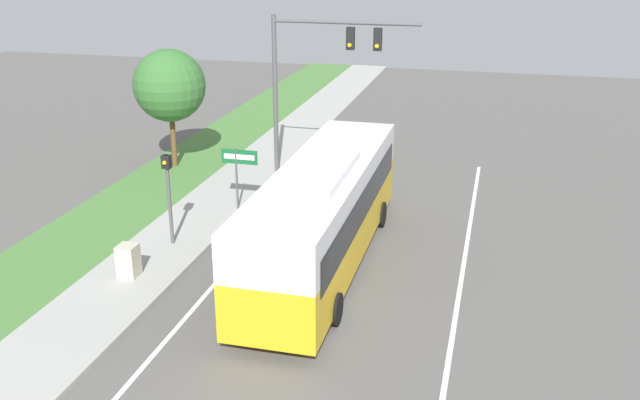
{
  "coord_description": "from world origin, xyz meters",
  "views": [
    {
      "loc": [
        4.3,
        -16.82,
        9.84
      ],
      "look_at": [
        -1.14,
        4.28,
        1.79
      ],
      "focal_mm": 40.0,
      "sensor_mm": 36.0,
      "label": 1
    }
  ],
  "objects": [
    {
      "name": "ground_plane",
      "position": [
        0.0,
        0.0,
        0.0
      ],
      "size": [
        80.0,
        80.0,
        0.0
      ],
      "primitive_type": "plane",
      "color": "#565451"
    },
    {
      "name": "sidewalk",
      "position": [
        -6.2,
        0.0,
        0.06
      ],
      "size": [
        2.8,
        80.0,
        0.12
      ],
      "color": "#9E9E99",
      "rests_on": "ground_plane"
    },
    {
      "name": "grass_verge",
      "position": [
        -9.4,
        0.0,
        0.05
      ],
      "size": [
        3.6,
        80.0,
        0.1
      ],
      "color": "#477538",
      "rests_on": "ground_plane"
    },
    {
      "name": "lane_divider_near",
      "position": [
        -3.6,
        0.0,
        0.0
      ],
      "size": [
        0.14,
        30.0,
        0.01
      ],
      "color": "silver",
      "rests_on": "ground_plane"
    },
    {
      "name": "lane_divider_far",
      "position": [
        3.6,
        0.0,
        0.0
      ],
      "size": [
        0.14,
        30.0,
        0.01
      ],
      "color": "silver",
      "rests_on": "ground_plane"
    },
    {
      "name": "bus",
      "position": [
        -0.77,
        3.27,
        1.9
      ],
      "size": [
        2.72,
        11.62,
        3.5
      ],
      "color": "gold",
      "rests_on": "ground_plane"
    },
    {
      "name": "signal_gantry",
      "position": [
        -3.25,
        11.81,
        4.88
      ],
      "size": [
        6.18,
        0.41,
        6.87
      ],
      "color": "#4C4C51",
      "rests_on": "ground_plane"
    },
    {
      "name": "pedestrian_signal",
      "position": [
        -6.05,
        3.34,
        2.18
      ],
      "size": [
        0.28,
        0.34,
        3.22
      ],
      "color": "#4C4C51",
      "rests_on": "ground_plane"
    },
    {
      "name": "street_sign",
      "position": [
        -5.0,
        7.0,
        1.82
      ],
      "size": [
        1.41,
        0.08,
        2.5
      ],
      "color": "#4C4C51",
      "rests_on": "ground_plane"
    },
    {
      "name": "utility_cabinet",
      "position": [
        -6.25,
        0.75,
        0.62
      ],
      "size": [
        0.57,
        0.57,
        1.0
      ],
      "color": "#B7B29E",
      "rests_on": "sidewalk"
    },
    {
      "name": "roadside_tree",
      "position": [
        -9.79,
        11.47,
        3.75
      ],
      "size": [
        3.17,
        3.17,
        5.25
      ],
      "color": "brown",
      "rests_on": "grass_verge"
    }
  ]
}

